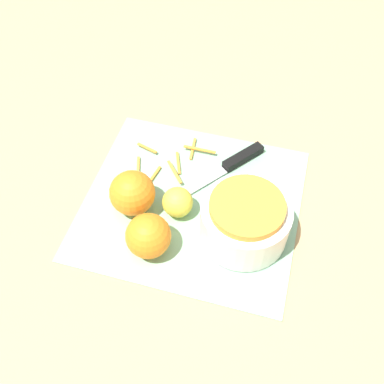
{
  "coord_description": "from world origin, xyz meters",
  "views": [
    {
      "loc": [
        -0.13,
        0.47,
        0.68
      ],
      "look_at": [
        0.0,
        0.0,
        0.04
      ],
      "focal_mm": 42.0,
      "sensor_mm": 36.0,
      "label": 1
    }
  ],
  "objects": [
    {
      "name": "ground_plane",
      "position": [
        0.0,
        0.0,
        0.0
      ],
      "size": [
        4.0,
        4.0,
        0.0
      ],
      "primitive_type": "plane",
      "color": "tan"
    },
    {
      "name": "lemon",
      "position": [
        0.02,
        0.03,
        0.03
      ],
      "size": [
        0.06,
        0.06,
        0.06
      ],
      "color": "gold",
      "rests_on": "cutting_board"
    },
    {
      "name": "bowl_speckled",
      "position": [
        -0.11,
        0.04,
        0.05
      ],
      "size": [
        0.15,
        0.15,
        0.09
      ],
      "color": "silver",
      "rests_on": "cutting_board"
    },
    {
      "name": "cutting_board",
      "position": [
        0.0,
        0.0,
        0.0
      ],
      "size": [
        0.39,
        0.37,
        0.01
      ],
      "color": "#84B793",
      "rests_on": "ground_plane"
    },
    {
      "name": "orange_left",
      "position": [
        0.1,
        0.04,
        0.05
      ],
      "size": [
        0.08,
        0.08,
        0.08
      ],
      "color": "orange",
      "rests_on": "cutting_board"
    },
    {
      "name": "orange_right",
      "position": [
        0.04,
        0.11,
        0.04
      ],
      "size": [
        0.08,
        0.08,
        0.08
      ],
      "color": "orange",
      "rests_on": "cutting_board"
    },
    {
      "name": "peel_pile",
      "position": [
        0.07,
        -0.08,
        0.01
      ],
      "size": [
        0.16,
        0.15,
        0.01
      ],
      "color": "orange",
      "rests_on": "cutting_board"
    },
    {
      "name": "knife",
      "position": [
        -0.06,
        -0.11,
        0.01
      ],
      "size": [
        0.15,
        0.19,
        0.02
      ],
      "rotation": [
        0.0,
        0.0,
        0.9
      ],
      "color": "black",
      "rests_on": "cutting_board"
    }
  ]
}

